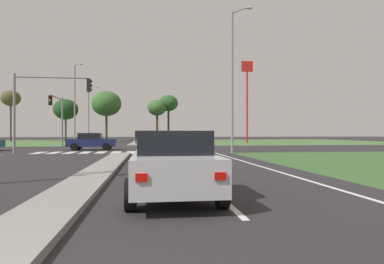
{
  "coord_description": "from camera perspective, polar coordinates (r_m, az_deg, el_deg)",
  "views": [
    {
      "loc": [
        1.83,
        -1.49,
        1.51
      ],
      "look_at": [
        5.71,
        27.69,
        1.6
      ],
      "focal_mm": 30.92,
      "sensor_mm": 36.0,
      "label": 1
    }
  ],
  "objects": [
    {
      "name": "treeline_fifth",
      "position": [
        64.25,
        -4.08,
        4.92
      ],
      "size": [
        3.68,
        3.68,
        8.86
      ],
      "color": "#423323",
      "rests_on": "ground"
    },
    {
      "name": "lane_dash_third",
      "position": [
        18.63,
        -2.41,
        -4.8
      ],
      "size": [
        0.14,
        2.0,
        0.01
      ],
      "primitive_type": "cube",
      "color": "silver",
      "rests_on": "ground"
    },
    {
      "name": "car_navy_near",
      "position": [
        30.65,
        -16.92,
        -1.54
      ],
      "size": [
        4.2,
        2.01,
        1.51
      ],
      "rotation": [
        0.0,
        0.0,
        -1.57
      ],
      "color": "#161E47",
      "rests_on": "ground"
    },
    {
      "name": "pedestrian_at_median",
      "position": [
        43.1,
        -9.65,
        -0.46
      ],
      "size": [
        0.34,
        0.34,
        1.89
      ],
      "rotation": [
        0.0,
        0.0,
        0.9
      ],
      "color": "#232833",
      "rests_on": "median_island_far"
    },
    {
      "name": "traffic_signal_far_left",
      "position": [
        37.59,
        -22.13,
        3.29
      ],
      "size": [
        0.32,
        4.83,
        5.45
      ],
      "color": "gray",
      "rests_on": "ground"
    },
    {
      "name": "treeline_third",
      "position": [
        62.4,
        -14.55,
        4.74
      ],
      "size": [
        5.35,
        5.35,
        9.15
      ],
      "color": "#423323",
      "rests_on": "ground"
    },
    {
      "name": "car_grey_second",
      "position": [
        14.94,
        -5.48,
        -2.98
      ],
      "size": [
        2.1,
        4.36,
        1.52
      ],
      "color": "slate",
      "rests_on": "ground"
    },
    {
      "name": "fastfood_pole_sign",
      "position": [
        52.79,
        9.47,
        8.18
      ],
      "size": [
        1.8,
        0.4,
        12.71
      ],
      "color": "red",
      "rests_on": "ground"
    },
    {
      "name": "edge_line_right",
      "position": [
        14.47,
        12.85,
        -6.13
      ],
      "size": [
        0.14,
        24.0,
        0.01
      ],
      "primitive_type": "cube",
      "color": "silver",
      "rests_on": "ground"
    },
    {
      "name": "street_lamp_second",
      "position": [
        25.79,
        7.15,
        9.72
      ],
      "size": [
        1.28,
        1.65,
        10.83
      ],
      "color": "gray",
      "rests_on": "ground"
    },
    {
      "name": "stop_bar_near",
      "position": [
        24.61,
        -2.98,
        -3.68
      ],
      "size": [
        6.4,
        0.5,
        0.01
      ],
      "primitive_type": "cube",
      "color": "silver",
      "rests_on": "ground"
    },
    {
      "name": "median_island_near",
      "position": [
        12.7,
        -15.91,
        -6.67
      ],
      "size": [
        1.2,
        22.0,
        0.14
      ],
      "primitive_type": "cube",
      "color": "gray",
      "rests_on": "ground"
    },
    {
      "name": "crosswalk_bar_sixth",
      "position": [
        26.45,
        -12.97,
        -3.43
      ],
      "size": [
        0.7,
        2.8,
        0.01
      ],
      "primitive_type": "cube",
      "color": "silver",
      "rests_on": "ground"
    },
    {
      "name": "street_lamp_fourth",
      "position": [
        58.69,
        -17.29,
        3.48
      ],
      "size": [
        2.04,
        1.24,
        9.4
      ],
      "color": "gray",
      "rests_on": "ground"
    },
    {
      "name": "crosswalk_bar_fourth",
      "position": [
        26.76,
        -17.88,
        -3.39
      ],
      "size": [
        0.7,
        2.8,
        0.01
      ],
      "primitive_type": "cube",
      "color": "silver",
      "rests_on": "ground"
    },
    {
      "name": "median_island_far",
      "position": [
        56.54,
        -9.43,
        -1.63
      ],
      "size": [
        1.2,
        36.0,
        0.14
      ],
      "primitive_type": "cube",
      "color": "gray",
      "rests_on": "ground"
    },
    {
      "name": "crosswalk_bar_near",
      "position": [
        27.59,
        -24.96,
        -3.28
      ],
      "size": [
        0.7,
        2.8,
        0.01
      ],
      "primitive_type": "cube",
      "color": "silver",
      "rests_on": "ground"
    },
    {
      "name": "lane_dash_near",
      "position": [
        6.88,
        6.86,
        -12.8
      ],
      "size": [
        0.14,
        2.0,
        0.01
      ],
      "primitive_type": "cube",
      "color": "silver",
      "rests_on": "ground"
    },
    {
      "name": "crosswalk_bar_fifth",
      "position": [
        26.58,
        -15.44,
        -3.41
      ],
      "size": [
        0.7,
        2.8,
        0.01
      ],
      "primitive_type": "cube",
      "color": "silver",
      "rests_on": "ground"
    },
    {
      "name": "treeline_second",
      "position": [
        67.06,
        -20.95,
        3.66
      ],
      "size": [
        4.55,
        4.55,
        7.93
      ],
      "color": "#423323",
      "rests_on": "ground"
    },
    {
      "name": "street_lamp_third",
      "position": [
        48.37,
        -19.5,
        5.17
      ],
      "size": [
        1.5,
        1.76,
        10.92
      ],
      "color": "gray",
      "rests_on": "ground"
    },
    {
      "name": "traffic_signal_near_left",
      "position": [
        26.1,
        -24.22,
        5.35
      ],
      "size": [
        5.48,
        0.32,
        5.77
      ],
      "color": "gray",
      "rests_on": "ground"
    },
    {
      "name": "ground_plane",
      "position": [
        31.58,
        -10.9,
        -2.91
      ],
      "size": [
        200.0,
        200.0,
        0.0
      ],
      "primitive_type": "plane",
      "color": "#282628"
    },
    {
      "name": "crosswalk_bar_eighth",
      "position": [
        26.33,
        -7.97,
        -3.45
      ],
      "size": [
        0.7,
        2.8,
        0.01
      ],
      "primitive_type": "cube",
      "color": "silver",
      "rests_on": "ground"
    },
    {
      "name": "crosswalk_bar_seventh",
      "position": [
        26.36,
        -10.47,
        -3.44
      ],
      "size": [
        0.7,
        2.8,
        0.01
      ],
      "primitive_type": "cube",
      "color": "silver",
      "rests_on": "ground"
    },
    {
      "name": "lane_dash_fifth",
      "position": [
        30.58,
        -4.44,
        -2.99
      ],
      "size": [
        0.14,
        2.0,
        0.01
      ],
      "primitive_type": "cube",
      "color": "silver",
      "rests_on": "ground"
    },
    {
      "name": "crosswalk_bar_second",
      "position": [
        27.26,
        -22.65,
        -3.32
      ],
      "size": [
        0.7,
        2.8,
        0.01
      ],
      "primitive_type": "cube",
      "color": "silver",
      "rests_on": "ground"
    },
    {
      "name": "car_silver_fourth",
      "position": [
        7.9,
        -3.43,
        -5.36
      ],
      "size": [
        2.02,
        4.4,
        1.56
      ],
      "color": "#B7B7BC",
      "rests_on": "ground"
    },
    {
      "name": "lane_dash_second",
      "position": [
        12.7,
        0.04,
        -6.97
      ],
      "size": [
        0.14,
        2.0,
        0.01
      ],
      "primitive_type": "cube",
      "color": "silver",
      "rests_on": "ground"
    },
    {
      "name": "grass_verge_far_right",
      "position": [
        60.8,
        15.34,
        -1.59
      ],
      "size": [
        35.0,
        35.0,
        0.01
      ],
      "primitive_type": "cube",
      "color": "#476B38",
      "rests_on": "ground"
    },
    {
      "name": "treeline_fourth",
      "position": [
        63.36,
        -6.05,
        4.12
      ],
      "size": [
        3.58,
        3.58,
        7.86
      ],
      "color": "#423323",
      "rests_on": "ground"
    },
    {
      "name": "crosswalk_bar_third",
      "position": [
        26.99,
        -20.29,
        -3.36
      ],
      "size": [
        0.7,
        2.8,
        0.01
      ],
      "primitive_type": "cube",
      "color": "silver",
      "rests_on": "ground"
    },
    {
      "name": "treeline_near",
      "position": [
        66.93,
        -28.79,
        5.07
      ],
      "size": [
        3.27,
        3.27,
        9.07
      ],
      "color": "#423323",
      "rests_on": "ground"
    },
    {
      "name": "lane_dash_fourth",
      "position": [
        24.6,
        -3.68,
        -3.68
      ],
      "size": [
        0.14,
        2.0,
        0.01
      ],
      "primitive_type": "cube",
      "color": "silver",
      "rests_on": "ground"
    }
  ]
}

